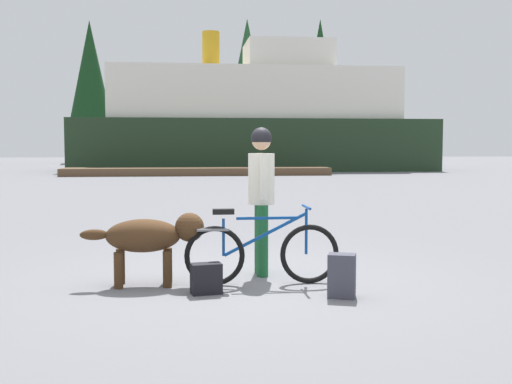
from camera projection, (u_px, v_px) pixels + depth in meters
The scene contains 11 objects.
ground_plane at pixel (242, 281), 7.34m from camera, with size 160.00×160.00×0.00m, color slate.
bicycle at pixel (261, 252), 7.14m from camera, with size 1.77×0.44×0.89m.
person_cyclist at pixel (261, 185), 7.63m from camera, with size 0.32×0.53×1.80m.
dog at pixel (151, 237), 7.09m from camera, with size 1.38×0.44×0.82m.
backpack at pixel (342, 276), 6.55m from camera, with size 0.28×0.20×0.46m, color #3F3F4C.
handbag_pannier at pixel (206, 279), 6.71m from camera, with size 0.32×0.18×0.33m, color black.
dock_pier at pixel (197, 171), 33.73m from camera, with size 14.13×2.33×0.40m, color brown.
ferry_boat at pixel (254, 122), 40.71m from camera, with size 22.39×7.63×8.79m.
pine_tree_center at pixel (247, 76), 54.65m from camera, with size 4.04×4.04×12.51m.
pine_tree_far_right at pixel (320, 74), 55.26m from camera, with size 3.37×3.37×12.60m.
pine_tree_mid_back at pixel (90, 74), 57.32m from camera, with size 4.01×4.01×12.91m.
Camera 1 is at (-0.67, -7.21, 1.58)m, focal length 44.27 mm.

